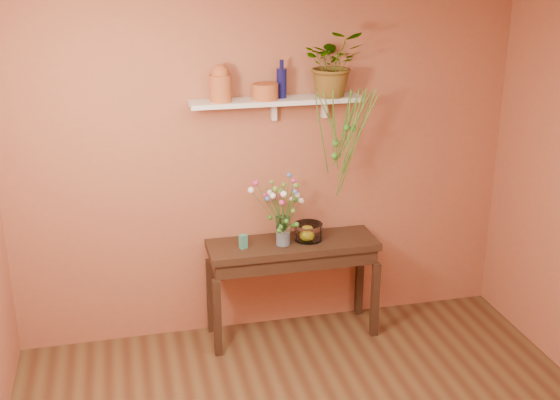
# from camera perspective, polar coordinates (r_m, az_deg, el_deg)

# --- Properties ---
(room) EXTENTS (4.04, 4.04, 2.70)m
(room) POSITION_cam_1_polar(r_m,az_deg,el_deg) (3.68, 5.63, -6.40)
(room) COLOR brown
(room) RESTS_ON ground
(sideboard) EXTENTS (1.34, 0.43, 0.81)m
(sideboard) POSITION_cam_1_polar(r_m,az_deg,el_deg) (5.53, 1.04, -4.57)
(sideboard) COLOR #392217
(sideboard) RESTS_ON ground
(wall_shelf) EXTENTS (1.30, 0.24, 0.19)m
(wall_shelf) POSITION_cam_1_polar(r_m,az_deg,el_deg) (5.24, -0.18, 8.10)
(wall_shelf) COLOR white
(wall_shelf) RESTS_ON room
(terracotta_jug) EXTENTS (0.17, 0.17, 0.27)m
(terracotta_jug) POSITION_cam_1_polar(r_m,az_deg,el_deg) (5.11, -4.91, 9.46)
(terracotta_jug) COLOR #B35431
(terracotta_jug) RESTS_ON wall_shelf
(terracotta_pot) EXTENTS (0.23, 0.23, 0.12)m
(terracotta_pot) POSITION_cam_1_polar(r_m,az_deg,el_deg) (5.18, -1.22, 8.88)
(terracotta_pot) COLOR #B35431
(terracotta_pot) RESTS_ON wall_shelf
(blue_bottle) EXTENTS (0.10, 0.10, 0.28)m
(blue_bottle) POSITION_cam_1_polar(r_m,az_deg,el_deg) (5.23, 0.13, 9.61)
(blue_bottle) COLOR #0E0E42
(blue_bottle) RESTS_ON wall_shelf
(spider_plant) EXTENTS (0.50, 0.45, 0.49)m
(spider_plant) POSITION_cam_1_polar(r_m,az_deg,el_deg) (5.29, 4.41, 11.11)
(spider_plant) COLOR #327721
(spider_plant) RESTS_ON wall_shelf
(plant_fronds) EXTENTS (0.51, 0.37, 0.85)m
(plant_fronds) POSITION_cam_1_polar(r_m,az_deg,el_deg) (5.24, 5.32, 5.42)
(plant_fronds) COLOR #327721
(plant_fronds) RESTS_ON wall_shelf
(glass_vase) EXTENTS (0.11, 0.11, 0.23)m
(glass_vase) POSITION_cam_1_polar(r_m,az_deg,el_deg) (5.39, 0.25, -2.72)
(glass_vase) COLOR white
(glass_vase) RESTS_ON sideboard
(bouquet) EXTENTS (0.45, 0.38, 0.45)m
(bouquet) POSITION_cam_1_polar(r_m,az_deg,el_deg) (5.28, 0.16, 0.08)
(bouquet) COLOR #386B28
(bouquet) RESTS_ON glass_vase
(glass_bowl) EXTENTS (0.22, 0.22, 0.13)m
(glass_bowl) POSITION_cam_1_polar(r_m,az_deg,el_deg) (5.51, 2.34, -2.65)
(glass_bowl) COLOR white
(glass_bowl) RESTS_ON sideboard
(lemon) EXTENTS (0.09, 0.09, 0.09)m
(lemon) POSITION_cam_1_polar(r_m,az_deg,el_deg) (5.50, 2.26, -2.85)
(lemon) COLOR yellow
(lemon) RESTS_ON glass_bowl
(carton) EXTENTS (0.07, 0.06, 0.11)m
(carton) POSITION_cam_1_polar(r_m,az_deg,el_deg) (5.35, -3.03, -3.41)
(carton) COLOR teal
(carton) RESTS_ON sideboard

